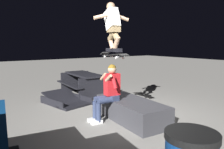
{
  "coord_description": "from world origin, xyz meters",
  "views": [
    {
      "loc": [
        -3.96,
        3.25,
        1.78
      ],
      "look_at": [
        0.14,
        0.39,
        1.07
      ],
      "focal_mm": 35.34,
      "sensor_mm": 36.0,
      "label": 1
    }
  ],
  "objects_px": {
    "skater_airborne": "(113,25)",
    "picnic_table_back": "(84,81)",
    "kicker_ramp": "(66,101)",
    "ledge_box_main": "(131,110)",
    "person_sitting_on_ledge": "(108,90)",
    "skateboard": "(114,55)"
  },
  "relations": [
    {
      "from": "ledge_box_main",
      "to": "person_sitting_on_ledge",
      "type": "xyz_separation_m",
      "value": [
        0.3,
        0.45,
        0.49
      ]
    },
    {
      "from": "skater_airborne",
      "to": "picnic_table_back",
      "type": "height_order",
      "value": "skater_airborne"
    },
    {
      "from": "kicker_ramp",
      "to": "picnic_table_back",
      "type": "height_order",
      "value": "picnic_table_back"
    },
    {
      "from": "person_sitting_on_ledge",
      "to": "kicker_ramp",
      "type": "height_order",
      "value": "person_sitting_on_ledge"
    },
    {
      "from": "picnic_table_back",
      "to": "person_sitting_on_ledge",
      "type": "bearing_deg",
      "value": 163.99
    },
    {
      "from": "ledge_box_main",
      "to": "picnic_table_back",
      "type": "bearing_deg",
      "value": -5.94
    },
    {
      "from": "skater_airborne",
      "to": "kicker_ramp",
      "type": "bearing_deg",
      "value": 12.98
    },
    {
      "from": "skateboard",
      "to": "skater_airborne",
      "type": "bearing_deg",
      "value": -7.01
    },
    {
      "from": "person_sitting_on_ledge",
      "to": "kicker_ramp",
      "type": "xyz_separation_m",
      "value": [
        1.88,
        0.24,
        -0.65
      ]
    },
    {
      "from": "kicker_ramp",
      "to": "picnic_table_back",
      "type": "relative_size",
      "value": 0.83
    },
    {
      "from": "ledge_box_main",
      "to": "person_sitting_on_ledge",
      "type": "distance_m",
      "value": 0.73
    },
    {
      "from": "skater_airborne",
      "to": "ledge_box_main",
      "type": "bearing_deg",
      "value": -144.65
    },
    {
      "from": "ledge_box_main",
      "to": "picnic_table_back",
      "type": "xyz_separation_m",
      "value": [
        2.92,
        -0.3,
        0.27
      ]
    },
    {
      "from": "skater_airborne",
      "to": "picnic_table_back",
      "type": "xyz_separation_m",
      "value": [
        2.54,
        -0.57,
        -1.7
      ]
    },
    {
      "from": "skater_airborne",
      "to": "picnic_table_back",
      "type": "relative_size",
      "value": 0.64
    },
    {
      "from": "skateboard",
      "to": "kicker_ramp",
      "type": "xyz_separation_m",
      "value": [
        1.86,
        0.41,
        -1.44
      ]
    },
    {
      "from": "skater_airborne",
      "to": "picnic_table_back",
      "type": "bearing_deg",
      "value": -12.71
    },
    {
      "from": "person_sitting_on_ledge",
      "to": "skateboard",
      "type": "xyz_separation_m",
      "value": [
        0.02,
        -0.17,
        0.79
      ]
    },
    {
      "from": "person_sitting_on_ledge",
      "to": "picnic_table_back",
      "type": "distance_m",
      "value": 2.73
    },
    {
      "from": "person_sitting_on_ledge",
      "to": "skater_airborne",
      "type": "distance_m",
      "value": 1.49
    },
    {
      "from": "skater_airborne",
      "to": "kicker_ramp",
      "type": "height_order",
      "value": "skater_airborne"
    },
    {
      "from": "person_sitting_on_ledge",
      "to": "picnic_table_back",
      "type": "bearing_deg",
      "value": -16.01
    }
  ]
}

